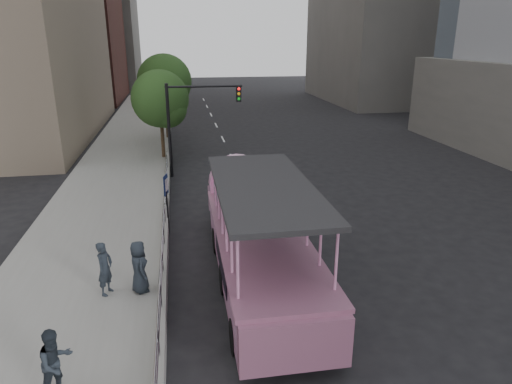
{
  "coord_description": "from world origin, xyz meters",
  "views": [
    {
      "loc": [
        -2.41,
        -12.89,
        7.54
      ],
      "look_at": [
        0.17,
        2.03,
        2.38
      ],
      "focal_mm": 32.0,
      "sensor_mm": 36.0,
      "label": 1
    }
  ],
  "objects_px": {
    "pedestrian_near": "(105,268)",
    "parking_sign": "(167,196)",
    "car": "(261,178)",
    "street_tree_near": "(162,101)",
    "pedestrian_far": "(139,267)",
    "traffic_signal": "(190,114)",
    "street_tree_far": "(166,84)",
    "duck_boat": "(256,235)",
    "pedestrian_mid": "(56,363)"
  },
  "relations": [
    {
      "from": "duck_boat",
      "to": "pedestrian_mid",
      "type": "distance_m",
      "value": 7.29
    },
    {
      "from": "duck_boat",
      "to": "traffic_signal",
      "type": "xyz_separation_m",
      "value": [
        -1.64,
        11.77,
        2.18
      ]
    },
    {
      "from": "pedestrian_far",
      "to": "traffic_signal",
      "type": "height_order",
      "value": "traffic_signal"
    },
    {
      "from": "pedestrian_mid",
      "to": "pedestrian_far",
      "type": "relative_size",
      "value": 0.98
    },
    {
      "from": "traffic_signal",
      "to": "duck_boat",
      "type": "bearing_deg",
      "value": -82.05
    },
    {
      "from": "car",
      "to": "pedestrian_far",
      "type": "distance_m",
      "value": 10.73
    },
    {
      "from": "duck_boat",
      "to": "parking_sign",
      "type": "xyz_separation_m",
      "value": [
        -2.94,
        3.75,
        0.24
      ]
    },
    {
      "from": "car",
      "to": "pedestrian_near",
      "type": "distance_m",
      "value": 11.22
    },
    {
      "from": "car",
      "to": "pedestrian_near",
      "type": "relative_size",
      "value": 2.7
    },
    {
      "from": "car",
      "to": "pedestrian_far",
      "type": "height_order",
      "value": "pedestrian_far"
    },
    {
      "from": "pedestrian_near",
      "to": "street_tree_near",
      "type": "height_order",
      "value": "street_tree_near"
    },
    {
      "from": "car",
      "to": "street_tree_far",
      "type": "distance_m",
      "value": 14.35
    },
    {
      "from": "pedestrian_near",
      "to": "street_tree_far",
      "type": "distance_m",
      "value": 22.63
    },
    {
      "from": "pedestrian_near",
      "to": "parking_sign",
      "type": "relative_size",
      "value": 0.67
    },
    {
      "from": "car",
      "to": "parking_sign",
      "type": "height_order",
      "value": "parking_sign"
    },
    {
      "from": "pedestrian_mid",
      "to": "parking_sign",
      "type": "height_order",
      "value": "parking_sign"
    },
    {
      "from": "traffic_signal",
      "to": "street_tree_near",
      "type": "xyz_separation_m",
      "value": [
        -1.6,
        3.43,
        0.32
      ]
    },
    {
      "from": "parking_sign",
      "to": "car",
      "type": "bearing_deg",
      "value": 43.53
    },
    {
      "from": "car",
      "to": "street_tree_near",
      "type": "bearing_deg",
      "value": 128.92
    },
    {
      "from": "pedestrian_near",
      "to": "traffic_signal",
      "type": "relative_size",
      "value": 0.32
    },
    {
      "from": "pedestrian_near",
      "to": "traffic_signal",
      "type": "height_order",
      "value": "traffic_signal"
    },
    {
      "from": "parking_sign",
      "to": "duck_boat",
      "type": "bearing_deg",
      "value": -51.94
    },
    {
      "from": "duck_boat",
      "to": "car",
      "type": "relative_size",
      "value": 2.41
    },
    {
      "from": "car",
      "to": "parking_sign",
      "type": "distance_m",
      "value": 6.38
    },
    {
      "from": "pedestrian_near",
      "to": "parking_sign",
      "type": "height_order",
      "value": "parking_sign"
    },
    {
      "from": "car",
      "to": "parking_sign",
      "type": "xyz_separation_m",
      "value": [
        -4.59,
        -4.36,
        0.81
      ]
    },
    {
      "from": "pedestrian_far",
      "to": "traffic_signal",
      "type": "bearing_deg",
      "value": -27.65
    },
    {
      "from": "pedestrian_near",
      "to": "car",
      "type": "bearing_deg",
      "value": -10.78
    },
    {
      "from": "car",
      "to": "pedestrian_far",
      "type": "bearing_deg",
      "value": -115.7
    },
    {
      "from": "pedestrian_far",
      "to": "street_tree_far",
      "type": "height_order",
      "value": "street_tree_far"
    },
    {
      "from": "pedestrian_near",
      "to": "parking_sign",
      "type": "bearing_deg",
      "value": 3.99
    },
    {
      "from": "traffic_signal",
      "to": "parking_sign",
      "type": "bearing_deg",
      "value": -99.16
    },
    {
      "from": "pedestrian_far",
      "to": "street_tree_near",
      "type": "bearing_deg",
      "value": -20.22
    },
    {
      "from": "duck_boat",
      "to": "pedestrian_mid",
      "type": "bearing_deg",
      "value": -134.75
    },
    {
      "from": "car",
      "to": "street_tree_near",
      "type": "distance_m",
      "value": 9.14
    },
    {
      "from": "car",
      "to": "street_tree_far",
      "type": "relative_size",
      "value": 0.69
    },
    {
      "from": "parking_sign",
      "to": "street_tree_near",
      "type": "distance_m",
      "value": 11.67
    },
    {
      "from": "duck_boat",
      "to": "street_tree_near",
      "type": "distance_m",
      "value": 15.74
    },
    {
      "from": "pedestrian_near",
      "to": "pedestrian_far",
      "type": "bearing_deg",
      "value": -68.17
    },
    {
      "from": "pedestrian_near",
      "to": "traffic_signal",
      "type": "bearing_deg",
      "value": 10.36
    },
    {
      "from": "pedestrian_near",
      "to": "street_tree_far",
      "type": "height_order",
      "value": "street_tree_far"
    },
    {
      "from": "duck_boat",
      "to": "traffic_signal",
      "type": "height_order",
      "value": "traffic_signal"
    },
    {
      "from": "duck_boat",
      "to": "pedestrian_far",
      "type": "relative_size",
      "value": 6.66
    },
    {
      "from": "car",
      "to": "pedestrian_near",
      "type": "height_order",
      "value": "pedestrian_near"
    },
    {
      "from": "pedestrian_near",
      "to": "pedestrian_mid",
      "type": "xyz_separation_m",
      "value": [
        -0.45,
        -4.03,
        -0.03
      ]
    },
    {
      "from": "pedestrian_near",
      "to": "parking_sign",
      "type": "distance_m",
      "value": 5.22
    },
    {
      "from": "traffic_signal",
      "to": "street_tree_far",
      "type": "relative_size",
      "value": 0.81
    },
    {
      "from": "pedestrian_mid",
      "to": "traffic_signal",
      "type": "xyz_separation_m",
      "value": [
        3.49,
        16.94,
        2.4
      ]
    },
    {
      "from": "street_tree_near",
      "to": "pedestrian_far",
      "type": "bearing_deg",
      "value": -91.64
    },
    {
      "from": "pedestrian_far",
      "to": "traffic_signal",
      "type": "xyz_separation_m",
      "value": [
        2.07,
        12.94,
        2.39
      ]
    }
  ]
}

